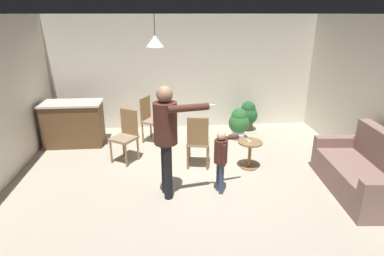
# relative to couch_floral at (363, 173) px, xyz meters

# --- Properties ---
(ground) EXTENTS (7.68, 7.68, 0.00)m
(ground) POSITION_rel_couch_floral_xyz_m (-2.60, 0.27, -0.33)
(ground) COLOR #B2A893
(wall_back) EXTENTS (6.40, 0.10, 2.70)m
(wall_back) POSITION_rel_couch_floral_xyz_m (-2.60, 3.47, 1.02)
(wall_back) COLOR silver
(wall_back) RESTS_ON ground
(couch_floral) EXTENTS (0.99, 1.86, 1.00)m
(couch_floral) POSITION_rel_couch_floral_xyz_m (0.00, 0.00, 0.00)
(couch_floral) COLOR #8C6B60
(couch_floral) RESTS_ON ground
(kitchen_counter) EXTENTS (1.26, 0.66, 0.95)m
(kitchen_counter) POSITION_rel_couch_floral_xyz_m (-5.05, 2.44, 0.15)
(kitchen_counter) COLOR brown
(kitchen_counter) RESTS_ON ground
(side_table_by_couch) EXTENTS (0.44, 0.44, 0.52)m
(side_table_by_couch) POSITION_rel_couch_floral_xyz_m (-1.56, 0.99, -0.00)
(side_table_by_couch) COLOR olive
(side_table_by_couch) RESTS_ON ground
(person_adult) EXTENTS (0.89, 0.50, 1.75)m
(person_adult) POSITION_rel_couch_floral_xyz_m (-3.08, 0.18, 0.76)
(person_adult) COLOR black
(person_adult) RESTS_ON ground
(person_child) EXTENTS (0.51, 0.38, 1.04)m
(person_child) POSITION_rel_couch_floral_xyz_m (-2.24, 0.20, 0.31)
(person_child) COLOR #384260
(person_child) RESTS_ON ground
(dining_chair_by_counter) EXTENTS (0.48, 0.48, 1.00)m
(dining_chair_by_counter) POSITION_rel_couch_floral_xyz_m (-2.51, 1.11, 0.21)
(dining_chair_by_counter) COLOR olive
(dining_chair_by_counter) RESTS_ON ground
(dining_chair_near_wall) EXTENTS (0.57, 0.57, 1.00)m
(dining_chair_near_wall) POSITION_rel_couch_floral_xyz_m (-3.41, 2.50, 0.21)
(dining_chair_near_wall) COLOR olive
(dining_chair_near_wall) RESTS_ON ground
(dining_chair_centre_back) EXTENTS (0.58, 0.58, 1.00)m
(dining_chair_centre_back) POSITION_rel_couch_floral_xyz_m (-3.84, 1.54, 0.21)
(dining_chair_centre_back) COLOR olive
(dining_chair_centre_back) RESTS_ON ground
(potted_plant_corner) EXTENTS (0.47, 0.47, 0.72)m
(potted_plant_corner) POSITION_rel_couch_floral_xyz_m (-1.44, 2.44, 0.07)
(potted_plant_corner) COLOR #B7B2AD
(potted_plant_corner) RESTS_ON ground
(potted_plant_by_wall) EXTENTS (0.47, 0.47, 0.72)m
(potted_plant_by_wall) POSITION_rel_couch_floral_xyz_m (-1.08, 3.02, 0.06)
(potted_plant_by_wall) COLOR #4C4742
(potted_plant_by_wall) RESTS_ON ground
(spare_remote_on_table) EXTENTS (0.07, 0.13, 0.04)m
(spare_remote_on_table) POSITION_rel_couch_floral_xyz_m (-1.60, 0.96, 0.21)
(spare_remote_on_table) COLOR white
(spare_remote_on_table) RESTS_ON side_table_by_couch
(ceiling_light_pendant) EXTENTS (0.32, 0.32, 0.55)m
(ceiling_light_pendant) POSITION_rel_couch_floral_xyz_m (-3.23, 1.59, 1.92)
(ceiling_light_pendant) COLOR silver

